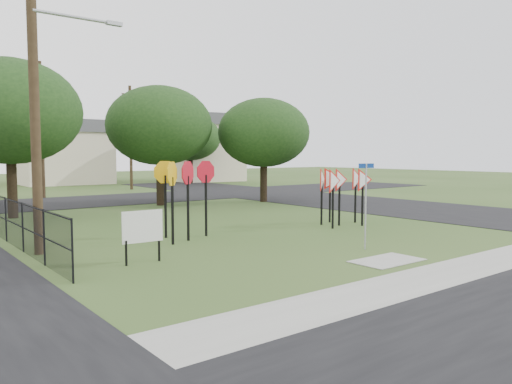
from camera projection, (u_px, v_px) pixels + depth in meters
ground at (324, 248)px, 15.61m from camera, size 140.00×140.00×0.00m
sidewalk at (447, 273)px, 12.31m from camera, size 30.00×1.60×0.02m
planting_strip at (495, 283)px, 11.36m from camera, size 30.00×0.80×0.02m
street_right at (344, 201)px, 30.83m from camera, size 8.00×50.00×0.02m
street_far at (95, 201)px, 31.35m from camera, size 60.00×8.00×0.02m
curb_pad at (387, 261)px, 13.72m from camera, size 2.00×1.20×0.02m
street_name_sign at (366, 200)px, 15.29m from camera, size 0.54×0.16×2.66m
stop_sign_cluster at (183, 182)px, 17.00m from camera, size 2.51×1.71×2.73m
yield_sign_cluster at (341, 182)px, 20.58m from camera, size 3.08×1.80×2.42m
info_board at (143, 228)px, 13.36m from camera, size 1.15×0.08×1.43m
utility_pole_main at (36, 75)px, 14.32m from camera, size 3.55×0.33×10.00m
far_pole_a at (42, 129)px, 32.92m from camera, size 1.40×0.24×9.00m
far_pole_b at (131, 137)px, 40.98m from camera, size 1.40×0.24×8.50m
fence_run at (14, 222)px, 15.81m from camera, size 0.05×11.55×1.50m
house_mid at (61, 152)px, 49.29m from camera, size 8.40×8.40×6.20m
house_right at (204, 147)px, 54.68m from camera, size 8.30×8.30×7.20m
tree_near_left at (9, 112)px, 22.58m from camera, size 6.40×6.40×7.27m
tree_near_mid at (159, 126)px, 28.29m from camera, size 6.00×6.00×6.80m
tree_near_right at (264, 133)px, 30.42m from camera, size 5.60×5.60×6.33m
tree_far_right at (190, 138)px, 49.02m from camera, size 6.00×6.00×6.80m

